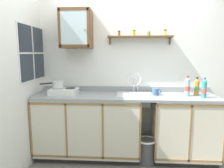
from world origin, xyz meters
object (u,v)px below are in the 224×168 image
at_px(bottle_detergent_teal_1, 204,89).
at_px(bottle_juice_amber_2, 197,87).
at_px(wall_cabinet, 76,29).
at_px(hot_plate_stove, 64,91).
at_px(sink, 134,96).
at_px(mug, 156,92).
at_px(bottle_water_blue_0, 187,87).
at_px(saucepan, 58,84).
at_px(trash_bin, 146,150).

xyz_separation_m(bottle_detergent_teal_1, bottle_juice_amber_2, (-0.04, 0.16, -0.00)).
height_order(bottle_detergent_teal_1, wall_cabinet, wall_cabinet).
bearing_deg(bottle_detergent_teal_1, hot_plate_stove, 177.08).
bearing_deg(sink, mug, -2.14).
bearing_deg(hot_plate_stove, bottle_water_blue_0, -0.12).
height_order(sink, saucepan, sink).
height_order(saucepan, mug, saucepan).
bearing_deg(hot_plate_stove, saucepan, 168.39).
height_order(bottle_water_blue_0, bottle_detergent_teal_1, bottle_water_blue_0).
xyz_separation_m(bottle_detergent_teal_1, wall_cabinet, (-1.78, 0.23, 0.82)).
bearing_deg(mug, wall_cabinet, 175.25).
relative_size(saucepan, bottle_water_blue_0, 1.05).
relative_size(bottle_water_blue_0, wall_cabinet, 0.51).
xyz_separation_m(saucepan, bottle_water_blue_0, (1.86, -0.02, -0.02)).
bearing_deg(trash_bin, mug, 54.37).
height_order(hot_plate_stove, bottle_juice_amber_2, bottle_juice_amber_2).
height_order(sink, mug, sink).
relative_size(bottle_detergent_teal_1, trash_bin, 0.77).
height_order(mug, wall_cabinet, wall_cabinet).
relative_size(bottle_water_blue_0, bottle_juice_amber_2, 1.10).
bearing_deg(wall_cabinet, sink, -5.68).
height_order(bottle_water_blue_0, trash_bin, bottle_water_blue_0).
relative_size(hot_plate_stove, bottle_detergent_teal_1, 1.41).
bearing_deg(bottle_juice_amber_2, mug, -176.75).
relative_size(sink, saucepan, 1.69).
distance_m(mug, trash_bin, 0.85).
distance_m(bottle_juice_amber_2, mug, 0.59).
height_order(sink, trash_bin, sink).
height_order(bottle_juice_amber_2, wall_cabinet, wall_cabinet).
relative_size(hot_plate_stove, bottle_water_blue_0, 1.35).
bearing_deg(bottle_juice_amber_2, bottle_detergent_teal_1, -75.85).
relative_size(bottle_water_blue_0, bottle_detergent_teal_1, 1.04).
xyz_separation_m(bottle_juice_amber_2, wall_cabinet, (-1.74, 0.06, 0.83)).
distance_m(bottle_detergent_teal_1, mug, 0.64).
relative_size(saucepan, bottle_detergent_teal_1, 1.10).
bearing_deg(bottle_detergent_teal_1, sink, 171.26).
bearing_deg(trash_bin, hot_plate_stove, 172.81).
xyz_separation_m(sink, mug, (0.31, -0.01, 0.07)).
bearing_deg(bottle_juice_amber_2, sink, -178.60).
distance_m(hot_plate_stove, bottle_water_blue_0, 1.77).
distance_m(bottle_water_blue_0, mug, 0.44).
bearing_deg(trash_bin, bottle_detergent_teal_1, 3.92).
distance_m(bottle_juice_amber_2, trash_bin, 1.16).
bearing_deg(wall_cabinet, bottle_detergent_teal_1, -7.28).
relative_size(bottle_juice_amber_2, trash_bin, 0.73).
bearing_deg(saucepan, trash_bin, -7.52).
height_order(wall_cabinet, trash_bin, wall_cabinet).
xyz_separation_m(hot_plate_stove, trash_bin, (1.20, -0.15, -0.81)).
xyz_separation_m(bottle_water_blue_0, trash_bin, (-0.56, -0.15, -0.89)).
bearing_deg(bottle_detergent_teal_1, bottle_juice_amber_2, 104.15).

